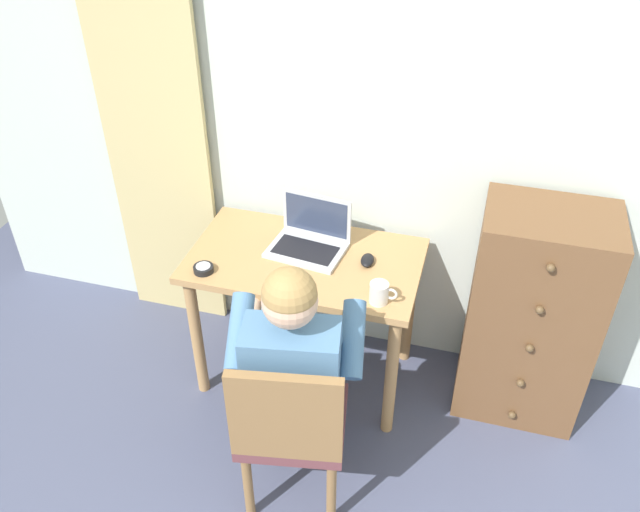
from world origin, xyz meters
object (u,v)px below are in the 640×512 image
Objects in this scene: coffee_mug at (380,293)px; chair at (291,425)px; computer_mouse at (367,260)px; desk_clock at (203,269)px; person_seated at (296,358)px; dresser at (531,316)px; desk at (305,279)px; laptop at (310,238)px.

chair is at bearing -114.20° from coffee_mug.
computer_mouse is 0.83× the size of coffee_mug.
person_seated is at bearing -31.82° from desk_clock.
dresser is 12.08× the size of desk_clock.
dresser is at bearing 26.79° from coffee_mug.
desk is at bearing 151.21° from coffee_mug.
dresser reaches higher than chair.
person_seated is 13.22× the size of desk_clock.
desk is 10.61× the size of computer_mouse.
desk is at bearing -173.77° from dresser.
person_seated is 9.91× the size of coffee_mug.
dresser is 1.49m from desk_clock.
chair reaches higher than desk_clock.
laptop is 0.51m from desk_clock.
person_seated is at bearing -127.79° from coffee_mug.
desk is at bearing 103.14° from person_seated.
laptop reaches higher than coffee_mug.
coffee_mug is at bearing -153.21° from dresser.
person_seated is (-0.03, 0.18, 0.18)m from chair.
laptop is (-0.13, 0.64, 0.13)m from person_seated.
dresser is 1.13m from person_seated.
desk is 11.78× the size of desk_clock.
laptop reaches higher than computer_mouse.
dresser is at bearing 36.14° from person_seated.
person_seated is at bearing 99.06° from chair.
chair is at bearing -80.94° from person_seated.
desk_clock is 0.75× the size of coffee_mug.
coffee_mug is (0.79, 0.01, 0.03)m from desk_clock.
person_seated is at bearing -108.66° from computer_mouse.
desk_clock is (-0.40, -0.31, -0.04)m from laptop.
desk is 0.32m from computer_mouse.
chair is at bearing -136.21° from dresser.
coffee_mug reaches higher than desk.
desk is 0.76m from chair.
desk is at bearing 28.56° from desk_clock.
dresser reaches higher than desk_clock.
dresser is 0.91× the size of person_seated.
laptop is 0.29m from computer_mouse.
laptop reaches higher than desk.
laptop is at bearing 37.20° from desk_clock.
computer_mouse is 0.73m from desk_clock.
desk is 0.48m from coffee_mug.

